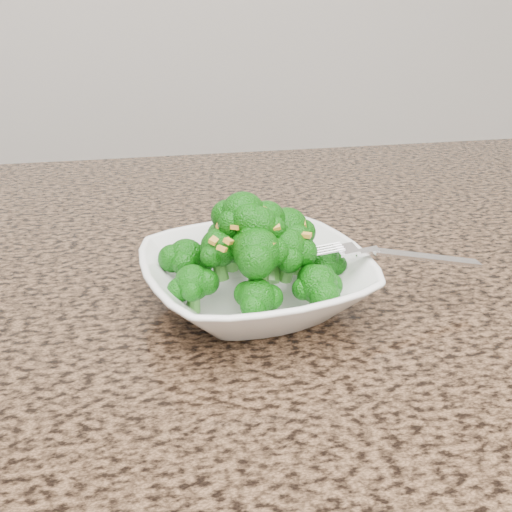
{
  "coord_description": "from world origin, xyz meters",
  "views": [
    {
      "loc": [
        0.06,
        -0.21,
        1.18
      ],
      "look_at": [
        0.16,
        0.29,
        0.95
      ],
      "focal_mm": 45.0,
      "sensor_mm": 36.0,
      "label": 1
    }
  ],
  "objects": [
    {
      "name": "bowl",
      "position": [
        0.16,
        0.29,
        0.92
      ],
      "size": [
        0.23,
        0.23,
        0.05
      ],
      "primitive_type": "imported",
      "rotation": [
        0.0,
        0.0,
        0.17
      ],
      "color": "white",
      "rests_on": "granite_counter"
    },
    {
      "name": "granite_counter",
      "position": [
        0.0,
        0.3,
        0.89
      ],
      "size": [
        1.64,
        1.04,
        0.03
      ],
      "primitive_type": "cube",
      "color": "brown",
      "rests_on": "cabinet"
    },
    {
      "name": "broccoli_pile",
      "position": [
        0.16,
        0.29,
        0.98
      ],
      "size": [
        0.18,
        0.18,
        0.07
      ],
      "primitive_type": null,
      "color": "#10660B",
      "rests_on": "bowl"
    },
    {
      "name": "garlic_topping",
      "position": [
        0.16,
        0.29,
        1.02
      ],
      "size": [
        0.11,
        0.11,
        0.01
      ],
      "primitive_type": null,
      "color": "gold",
      "rests_on": "broccoli_pile"
    },
    {
      "name": "fork",
      "position": [
        0.26,
        0.27,
        0.96
      ],
      "size": [
        0.18,
        0.03,
        0.01
      ],
      "primitive_type": null,
      "rotation": [
        0.0,
        0.0,
        0.03
      ],
      "color": "silver",
      "rests_on": "bowl"
    }
  ]
}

